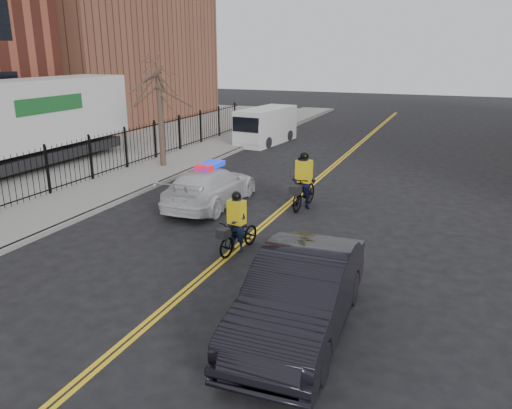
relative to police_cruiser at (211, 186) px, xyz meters
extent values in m
plane|color=black|center=(2.64, -5.42, -0.72)|extent=(120.00, 120.00, 0.00)
cube|color=yellow|center=(2.56, 2.58, -0.72)|extent=(0.10, 60.00, 0.01)
cube|color=yellow|center=(2.72, 2.58, -0.72)|extent=(0.10, 60.00, 0.01)
cube|color=gray|center=(-4.86, 2.58, -0.65)|extent=(3.00, 60.00, 0.15)
cube|color=gray|center=(-3.36, 2.58, -0.65)|extent=(0.20, 60.00, 0.15)
cube|color=brown|center=(-20.36, 18.58, 6.28)|extent=(14.00, 18.00, 14.00)
cylinder|color=#3A2C22|center=(-4.96, 4.58, 1.43)|extent=(0.28, 0.28, 4.00)
imported|color=silver|center=(0.00, 0.00, -0.01)|extent=(2.06, 4.96, 1.43)
cube|color=#0C26CC|center=(0.00, 0.00, 0.79)|extent=(0.61, 1.32, 0.16)
imported|color=black|center=(5.69, -7.16, 0.12)|extent=(1.97, 5.19, 1.69)
cube|color=silver|center=(-2.86, 13.11, 0.35)|extent=(2.42, 5.23, 2.15)
cube|color=silver|center=(-3.10, 10.92, 0.17)|extent=(1.90, 0.95, 1.12)
cube|color=black|center=(-3.14, 10.55, 0.73)|extent=(1.69, 0.28, 0.84)
cylinder|color=black|center=(-3.91, 11.72, -0.40)|extent=(0.31, 0.68, 0.66)
cylinder|color=black|center=(-2.14, 11.52, -0.40)|extent=(0.31, 0.68, 0.66)
cylinder|color=black|center=(-3.58, 14.70, -0.40)|extent=(0.31, 0.68, 0.66)
cylinder|color=black|center=(-1.81, 14.50, -0.40)|extent=(0.31, 0.68, 0.66)
cube|color=silver|center=(-10.81, 1.29, 1.94)|extent=(2.76, 13.57, 3.13)
cube|color=black|center=(-10.81, 1.29, -0.15)|extent=(2.34, 12.53, 0.52)
cylinder|color=black|center=(-10.83, 7.02, -0.15)|extent=(0.13, 0.13, 1.15)
cube|color=#195926|center=(-9.44, 2.33, 2.41)|extent=(0.04, 4.17, 0.73)
imported|color=black|center=(2.73, -3.69, -0.25)|extent=(0.95, 1.89, 0.95)
imported|color=black|center=(2.73, -3.69, 0.09)|extent=(0.66, 0.49, 1.63)
cube|color=gold|center=(2.73, -3.69, 0.45)|extent=(0.51, 0.40, 0.68)
sphere|color=black|center=(2.73, -3.69, 0.91)|extent=(0.27, 0.27, 0.27)
cube|color=black|center=(2.61, -4.31, 0.01)|extent=(0.35, 0.39, 0.25)
imported|color=black|center=(3.27, 0.97, -0.10)|extent=(0.75, 2.10, 1.24)
imported|color=black|center=(3.27, 0.97, 0.23)|extent=(0.99, 0.80, 1.91)
cube|color=gold|center=(3.27, 0.97, 0.65)|extent=(0.57, 0.42, 0.80)
sphere|color=black|center=(3.27, 0.97, 1.20)|extent=(0.32, 0.32, 0.32)
cube|color=black|center=(3.21, 0.23, 0.14)|extent=(0.38, 0.42, 0.30)
camera|label=1|loc=(8.27, -15.82, 4.77)|focal=35.00mm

